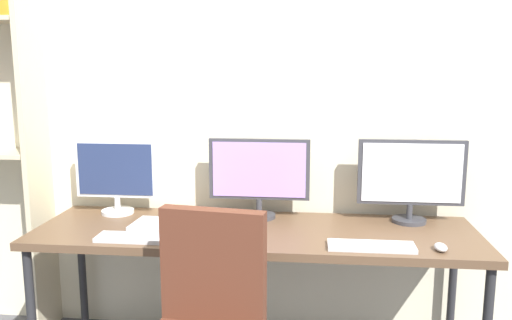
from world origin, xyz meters
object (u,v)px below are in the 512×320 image
monitor_left (116,174)px  mouse_right_side (441,247)px  keyboard_right (371,246)px  laptop_closed (164,225)px  coffee_mug (231,223)px  keyboard_left (134,238)px  monitor_right (411,177)px  monitor_center (259,174)px  mouse_left_side (202,235)px  desk (255,238)px

monitor_left → mouse_right_side: bearing=-14.7°
keyboard_right → laptop_closed: size_ratio=1.23×
coffee_mug → keyboard_left: bearing=-159.3°
monitor_right → laptop_closed: bearing=-169.6°
keyboard_left → mouse_right_side: (1.43, 0.00, 0.01)m
keyboard_left → mouse_right_side: size_ratio=3.70×
monitor_center → laptop_closed: (-0.47, -0.23, -0.23)m
mouse_left_side → mouse_right_side: size_ratio=1.00×
desk → monitor_right: 0.88m
keyboard_left → laptop_closed: 0.23m
mouse_right_side → laptop_closed: mouse_right_side is taller
mouse_right_side → coffee_mug: 1.00m
coffee_mug → monitor_right: bearing=16.6°
monitor_left → monitor_right: size_ratio=0.83×
desk → mouse_right_side: mouse_right_side is taller
monitor_center → monitor_right: (0.80, 0.00, 0.00)m
monitor_right → mouse_left_side: (-1.04, -0.38, -0.23)m
keyboard_left → mouse_left_side: bearing=10.5°
monitor_left → mouse_left_side: bearing=-34.0°
desk → keyboard_right: keyboard_right is taller
monitor_center → mouse_left_side: bearing=-121.9°
monitor_center → keyboard_left: bearing=-141.7°
mouse_right_side → monitor_right: bearing=98.3°
coffee_mug → keyboard_right: bearing=-14.1°
desk → laptop_closed: size_ratio=7.03×
monitor_center → mouse_right_side: monitor_center is taller
mouse_right_side → keyboard_right: bearing=-179.4°
monitor_left → monitor_right: (1.61, 0.00, 0.02)m
mouse_left_side → coffee_mug: 0.17m
monitor_left → monitor_center: monitor_center is taller
monitor_right → coffee_mug: monitor_right is taller
monitor_left → mouse_right_side: size_ratio=4.78×
monitor_left → desk: bearing=-14.8°
monitor_left → mouse_left_side: (0.57, -0.38, -0.21)m
desk → keyboard_right: 0.61m
keyboard_right → mouse_right_side: (0.31, 0.00, 0.01)m
keyboard_left → mouse_right_side: mouse_right_side is taller
desk → monitor_left: 0.88m
desk → mouse_right_side: (0.87, -0.23, 0.07)m
keyboard_left → coffee_mug: size_ratio=3.35×
monitor_center → laptop_closed: 0.57m
monitor_right → mouse_right_side: size_ratio=5.79×
desk → monitor_center: size_ratio=4.11×
desk → coffee_mug: size_ratio=21.22×
keyboard_left → keyboard_right: bearing=0.0°
monitor_left → keyboard_right: bearing=-18.0°
monitor_left → keyboard_right: (1.36, -0.44, -0.22)m
monitor_right → mouse_right_side: (0.06, -0.44, -0.23)m
coffee_mug → laptop_closed: bearing=173.8°
desk → monitor_right: size_ratio=4.05×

